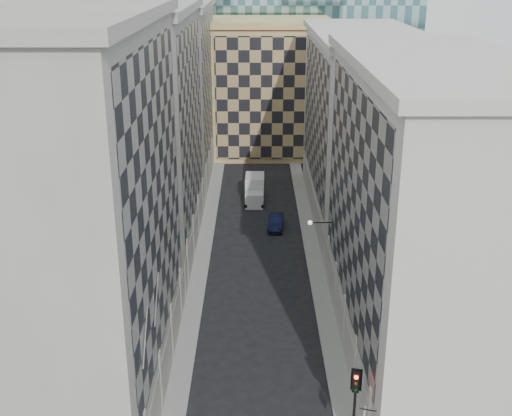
{
  "coord_description": "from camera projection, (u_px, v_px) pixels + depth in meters",
  "views": [
    {
      "loc": [
        -0.27,
        -24.27,
        25.81
      ],
      "look_at": [
        -0.22,
        12.68,
        11.77
      ],
      "focal_mm": 45.0,
      "sensor_mm": 36.0,
      "label": 1
    }
  ],
  "objects": [
    {
      "name": "sidewalk_west",
      "position": [
        202.0,
        259.0,
        59.86
      ],
      "size": [
        1.5,
        100.0,
        0.15
      ],
      "primitive_type": "cube",
      "color": "gray",
      "rests_on": "ground"
    },
    {
      "name": "sidewalk_east",
      "position": [
        314.0,
        259.0,
        59.88
      ],
      "size": [
        1.5,
        100.0,
        0.15
      ],
      "primitive_type": "cube",
      "color": "gray",
      "rests_on": "ground"
    },
    {
      "name": "bldg_left_a",
      "position": [
        76.0,
        217.0,
        37.92
      ],
      "size": [
        10.8,
        22.8,
        23.7
      ],
      "color": "gray",
      "rests_on": "ground"
    },
    {
      "name": "bldg_left_b",
      "position": [
        139.0,
        134.0,
        58.66
      ],
      "size": [
        10.8,
        22.8,
        22.7
      ],
      "color": "#9A978F",
      "rests_on": "ground"
    },
    {
      "name": "bldg_left_c",
      "position": [
        170.0,
        94.0,
        79.41
      ],
      "size": [
        10.8,
        22.8,
        21.7
      ],
      "color": "gray",
      "rests_on": "ground"
    },
    {
      "name": "bldg_right_a",
      "position": [
        424.0,
        216.0,
        42.22
      ],
      "size": [
        10.8,
        26.8,
        20.7
      ],
      "color": "beige",
      "rests_on": "ground"
    },
    {
      "name": "bldg_right_b",
      "position": [
        361.0,
        126.0,
        67.63
      ],
      "size": [
        10.8,
        28.8,
        19.7
      ],
      "color": "beige",
      "rests_on": "ground"
    },
    {
      "name": "tan_block",
      "position": [
        271.0,
        87.0,
        91.97
      ],
      "size": [
        16.8,
        14.8,
        18.8
      ],
      "color": "tan",
      "rests_on": "ground"
    },
    {
      "name": "flagpoles_left",
      "position": [
        151.0,
        317.0,
        34.61
      ],
      "size": [
        0.1,
        6.33,
        2.33
      ],
      "color": "gray",
      "rests_on": "ground"
    },
    {
      "name": "bracket_lamp",
      "position": [
        312.0,
        223.0,
        52.09
      ],
      "size": [
        1.98,
        0.36,
        0.36
      ],
      "color": "black",
      "rests_on": "ground"
    },
    {
      "name": "traffic_light",
      "position": [
        355.0,
        392.0,
        35.43
      ],
      "size": [
        0.61,
        0.58,
        4.94
      ],
      "rotation": [
        0.0,
        0.0,
        -0.24
      ],
      "color": "black",
      "rests_on": "sidewalk_east"
    },
    {
      "name": "box_truck",
      "position": [
        255.0,
        191.0,
        74.35
      ],
      "size": [
        2.27,
        5.36,
        2.92
      ],
      "rotation": [
        0.0,
        0.0,
        -0.02
      ],
      "color": "silver",
      "rests_on": "ground"
    },
    {
      "name": "dark_car",
      "position": [
        276.0,
        222.0,
        66.88
      ],
      "size": [
        1.89,
        4.35,
        1.39
      ],
      "primitive_type": "imported",
      "rotation": [
        0.0,
        0.0,
        -0.1
      ],
      "color": "black",
      "rests_on": "ground"
    }
  ]
}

